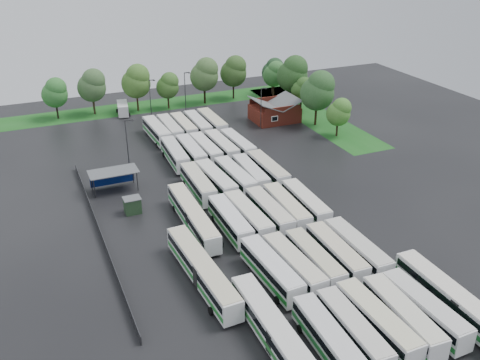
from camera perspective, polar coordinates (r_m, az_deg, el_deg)
name	(u,v)px	position (r m, az deg, el deg)	size (l,w,h in m)	color
ground	(260,229)	(80.36, 2.10, -5.27)	(160.00, 160.00, 0.00)	black
brick_building	(275,113)	(124.31, 3.70, 7.17)	(10.07, 8.60, 5.39)	maroon
wash_shed	(113,173)	(93.25, -13.39, 0.69)	(8.20, 4.20, 3.58)	#2D2D30
utility_hut	(132,205)	(85.79, -11.40, -2.65)	(2.70, 2.20, 2.62)	#1D371D
grass_strip_north	(157,105)	(137.15, -8.88, 7.89)	(80.00, 10.00, 0.01)	#175317
grass_strip_east	(312,115)	(129.58, 7.65, 6.90)	(10.00, 50.00, 0.01)	#175317
west_fence	(100,231)	(81.39, -14.74, -5.28)	(0.10, 50.00, 1.20)	#2D2D30
bus_r0c0	(328,339)	(59.39, 9.41, -16.42)	(3.12, 12.33, 3.40)	silver
bus_r0c1	(353,330)	(60.96, 11.94, -15.40)	(2.96, 12.12, 3.35)	silver
bus_r0c2	(377,322)	(62.49, 14.40, -14.42)	(2.88, 12.57, 3.49)	silver
bus_r0c3	(402,316)	(63.94, 16.92, -13.74)	(3.23, 12.57, 3.47)	silver
bus_r0c4	(424,309)	(65.65, 19.04, -12.92)	(3.01, 12.50, 3.46)	silver
bus_r1c0	(271,270)	(68.44, 3.34, -9.52)	(3.20, 12.71, 3.51)	silver
bus_r1c1	(293,265)	(69.50, 5.72, -9.04)	(3.13, 12.42, 3.43)	silver
bus_r1c2	(314,260)	(70.96, 7.95, -8.42)	(2.65, 12.02, 3.34)	silver
bus_r1c3	(336,253)	(72.58, 10.21, -7.70)	(2.89, 12.34, 3.42)	silver
bus_r1c4	(357,249)	(73.90, 12.34, -7.20)	(2.70, 12.65, 3.52)	silver
bus_r2c0	(230,221)	(78.72, -1.07, -4.38)	(2.80, 12.35, 3.43)	silver
bus_r2c1	(248,217)	(79.74, 0.87, -3.93)	(2.90, 12.56, 3.48)	silver
bus_r2c2	(269,212)	(81.12, 3.13, -3.43)	(2.68, 12.37, 3.44)	silver
bus_r2c3	(286,208)	(82.39, 4.98, -2.99)	(3.12, 12.54, 3.46)	silver
bus_r2c4	(305,203)	(84.10, 7.00, -2.48)	(3.06, 12.41, 3.43)	silver
bus_r3c0	(198,184)	(89.83, -4.50, -0.41)	(2.93, 12.45, 3.45)	silver
bus_r3c1	(216,181)	(90.76, -2.60, -0.06)	(3.26, 12.63, 3.49)	silver
bus_r3c2	(235,177)	(91.92, -0.54, 0.31)	(3.04, 12.55, 3.47)	silver
bus_r3c3	(250,174)	(93.38, 1.12, 0.69)	(2.96, 12.06, 3.33)	silver
bus_r3c4	(268,170)	(94.59, 2.99, 1.05)	(2.69, 12.54, 3.49)	silver
bus_r4c0	(175,154)	(101.87, -6.96, 2.74)	(3.15, 12.41, 3.43)	silver
bus_r4c1	(191,152)	(102.77, -5.23, 3.03)	(2.81, 12.28, 3.41)	silver
bus_r4c2	(206,149)	(103.70, -3.69, 3.29)	(2.73, 12.18, 3.38)	silver
bus_r4c3	(221,147)	(104.70, -1.99, 3.58)	(2.83, 12.39, 3.44)	silver
bus_r4c4	(238,145)	(105.63, -0.25, 3.77)	(2.93, 12.13, 3.36)	silver
bus_r5c0	(157,131)	(113.90, -8.88, 5.17)	(2.99, 12.63, 3.50)	silver
bus_r5c1	(170,129)	(114.99, -7.47, 5.43)	(2.67, 12.22, 3.40)	silver
bus_r5c2	(184,127)	(116.01, -6.02, 5.68)	(2.56, 11.96, 3.33)	silver
bus_r5c3	(198,125)	(116.63, -4.52, 5.88)	(2.82, 12.34, 3.42)	silver
bus_r5c4	(212,123)	(117.67, -2.99, 6.13)	(2.73, 12.60, 3.50)	silver
artic_bus_west_a	(276,334)	(59.23, 3.84, -16.12)	(2.86, 18.78, 3.48)	silver
artic_bus_west_b	(193,216)	(80.16, -5.05, -3.90)	(2.86, 18.28, 3.38)	silver
artic_bus_west_c	(202,271)	(68.29, -4.06, -9.63)	(3.57, 18.89, 3.49)	silver
artic_bus_east	(456,304)	(67.70, 22.06, -12.13)	(2.89, 18.85, 3.49)	silver
minibus	(123,108)	(131.33, -12.41, 7.50)	(3.37, 6.74, 2.81)	silver
tree_north_0	(55,92)	(131.11, -19.12, 8.83)	(5.92, 5.92, 9.80)	black
tree_north_1	(92,85)	(131.62, -15.47, 9.73)	(6.66, 6.66, 11.03)	#382A1C
tree_north_2	(137,81)	(131.61, -10.97, 10.34)	(6.96, 6.96, 11.52)	#3A2415
tree_north_3	(168,85)	(132.58, -7.67, 9.98)	(5.48, 5.48, 9.08)	#352115
tree_north_4	(205,74)	(135.27, -3.75, 11.21)	(7.07, 7.07, 11.71)	black
tree_north_5	(234,71)	(139.14, -0.63, 11.56)	(6.80, 6.80, 11.26)	black
tree_north_6	(273,71)	(143.96, 3.58, 11.56)	(5.81, 5.81, 9.63)	black
tree_east_0	(339,112)	(115.38, 10.56, 7.17)	(5.11, 5.11, 8.47)	black
tree_east_1	(318,90)	(120.59, 8.37, 9.44)	(7.56, 7.56, 12.52)	black
tree_east_2	(302,89)	(130.29, 6.68, 9.58)	(5.13, 5.13, 8.49)	black
tree_east_3	(293,73)	(133.87, 5.70, 11.24)	(7.61, 7.61, 12.60)	black
tree_east_4	(275,74)	(141.57, 3.71, 11.25)	(5.67, 5.67, 9.39)	black
lamp_post_ne	(262,105)	(118.35, 2.32, 7.99)	(1.41, 0.27, 9.15)	#2D2D30
lamp_post_nw	(128,145)	(95.76, -11.85, 3.71)	(1.68, 0.33, 10.91)	#2D2D30
lamp_post_back_w	(151,97)	(124.37, -9.50, 8.69)	(1.49, 0.29, 9.66)	#2D2D30
lamp_post_back_e	(186,90)	(128.09, -5.82, 9.52)	(1.55, 0.30, 10.06)	#2D2D30
puddle_0	(332,321)	(64.59, 9.76, -14.57)	(3.84, 3.84, 0.01)	black
puddle_1	(412,314)	(67.66, 17.90, -13.47)	(3.67, 3.67, 0.01)	black
puddle_2	(203,245)	(76.74, -3.96, -6.96)	(5.99, 5.99, 0.01)	black
puddle_3	(315,234)	(79.93, 7.97, -5.72)	(4.39, 4.39, 0.01)	black
puddle_4	(407,269)	(75.08, 17.39, -9.06)	(3.62, 3.62, 0.01)	black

